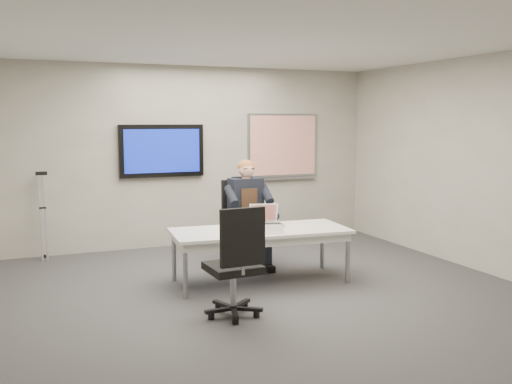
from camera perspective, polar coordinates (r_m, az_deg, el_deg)
name	(u,v)px	position (r m, az deg, el deg)	size (l,w,h in m)	color
floor	(269,297)	(6.48, 1.31, -10.44)	(6.00, 6.00, 0.02)	#333335
ceiling	(270,40)	(6.23, 1.38, 14.91)	(6.00, 6.00, 0.02)	silver
wall_back	(193,156)	(9.02, -6.36, 3.56)	(6.00, 0.02, 2.80)	gray
wall_front	(469,214)	(3.68, 20.50, -2.03)	(6.00, 0.02, 2.80)	gray
wall_right	(482,164)	(7.90, 21.71, 2.59)	(0.02, 6.00, 2.80)	gray
conference_table	(260,235)	(6.91, 0.43, -4.35)	(2.19, 1.05, 0.65)	white
tv_display	(162,151)	(8.84, -9.40, 4.09)	(1.30, 0.09, 0.80)	black
whiteboard	(283,146)	(9.53, 2.70, 4.57)	(1.25, 0.08, 1.10)	gray
office_chair_far	(243,237)	(7.94, -1.30, -4.49)	(0.61, 0.61, 1.14)	black
office_chair_near	(235,283)	(5.74, -2.10, -9.08)	(0.57, 0.57, 1.14)	black
seated_person	(251,224)	(7.66, -0.53, -3.23)	(0.45, 0.77, 1.44)	#1B1F2D
crutch	(43,214)	(8.58, -20.53, -2.11)	(0.17, 0.28, 1.29)	#B4B7BD
laptop	(266,220)	(7.17, 1.04, -2.80)	(0.41, 0.41, 0.26)	#B1B1B3
name_tent	(271,229)	(6.63, 1.53, -3.73)	(0.27, 0.07, 0.11)	white
pen	(259,235)	(6.55, 0.30, -4.28)	(0.01, 0.01, 0.15)	black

